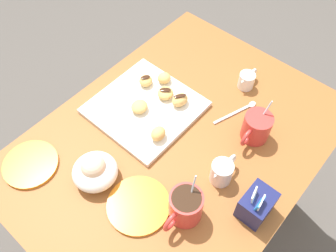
# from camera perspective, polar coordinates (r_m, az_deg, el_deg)

# --- Properties ---
(ground_plane) EXTENTS (8.00, 8.00, 0.00)m
(ground_plane) POSITION_cam_1_polar(r_m,az_deg,el_deg) (1.71, 1.01, -15.55)
(ground_plane) COLOR #514C47
(dining_table) EXTENTS (0.99, 0.74, 0.72)m
(dining_table) POSITION_cam_1_polar(r_m,az_deg,el_deg) (1.18, 1.42, -5.94)
(dining_table) COLOR #935628
(dining_table) RESTS_ON ground_plane
(pastry_plate_square) EXTENTS (0.30, 0.30, 0.02)m
(pastry_plate_square) POSITION_cam_1_polar(r_m,az_deg,el_deg) (1.13, -3.71, 3.00)
(pastry_plate_square) COLOR white
(pastry_plate_square) RESTS_ON dining_table
(coffee_mug_red_left) EXTENTS (0.12, 0.08, 0.14)m
(coffee_mug_red_left) POSITION_cam_1_polar(r_m,az_deg,el_deg) (1.06, 14.03, -0.13)
(coffee_mug_red_left) COLOR red
(coffee_mug_red_left) RESTS_ON dining_table
(coffee_mug_red_right) EXTENTS (0.13, 0.09, 0.15)m
(coffee_mug_red_right) POSITION_cam_1_polar(r_m,az_deg,el_deg) (0.91, 2.78, -12.76)
(coffee_mug_red_right) COLOR red
(coffee_mug_red_right) RESTS_ON dining_table
(cream_pitcher_white) EXTENTS (0.10, 0.06, 0.07)m
(cream_pitcher_white) POSITION_cam_1_polar(r_m,az_deg,el_deg) (0.98, 8.69, -7.22)
(cream_pitcher_white) COLOR white
(cream_pitcher_white) RESTS_ON dining_table
(sugar_caddy) EXTENTS (0.09, 0.07, 0.11)m
(sugar_caddy) POSITION_cam_1_polar(r_m,az_deg,el_deg) (0.95, 14.06, -12.19)
(sugar_caddy) COLOR #191E51
(sugar_caddy) RESTS_ON dining_table
(ice_cream_bowl) EXTENTS (0.13, 0.13, 0.09)m
(ice_cream_bowl) POSITION_cam_1_polar(r_m,az_deg,el_deg) (0.98, -11.71, -7.04)
(ice_cream_bowl) COLOR white
(ice_cream_bowl) RESTS_ON dining_table
(chocolate_sauce_pitcher) EXTENTS (0.09, 0.05, 0.06)m
(chocolate_sauce_pitcher) POSITION_cam_1_polar(r_m,az_deg,el_deg) (1.20, 12.57, 7.29)
(chocolate_sauce_pitcher) COLOR white
(chocolate_sauce_pitcher) RESTS_ON dining_table
(saucer_orange_left) EXTENTS (0.17, 0.17, 0.01)m
(saucer_orange_left) POSITION_cam_1_polar(r_m,az_deg,el_deg) (0.96, -4.76, -12.58)
(saucer_orange_left) COLOR orange
(saucer_orange_left) RESTS_ON dining_table
(saucer_orange_right) EXTENTS (0.16, 0.16, 0.01)m
(saucer_orange_right) POSITION_cam_1_polar(r_m,az_deg,el_deg) (1.09, -21.24, -5.75)
(saucer_orange_right) COLOR orange
(saucer_orange_right) RESTS_ON dining_table
(loose_spoon_near_saucer) EXTENTS (0.16, 0.06, 0.01)m
(loose_spoon_near_saucer) POSITION_cam_1_polar(r_m,az_deg,el_deg) (1.15, 11.54, 2.50)
(loose_spoon_near_saucer) COLOR silver
(loose_spoon_near_saucer) RESTS_ON dining_table
(beignet_0) EXTENTS (0.07, 0.07, 0.03)m
(beignet_0) POSITION_cam_1_polar(r_m,az_deg,el_deg) (1.10, -4.47, 3.24)
(beignet_0) COLOR #E5B260
(beignet_0) RESTS_ON pastry_plate_square
(beignet_1) EXTENTS (0.06, 0.05, 0.04)m
(beignet_1) POSITION_cam_1_polar(r_m,az_deg,el_deg) (1.11, 1.93, 4.22)
(beignet_1) COLOR #E5B260
(beignet_1) RESTS_ON pastry_plate_square
(chocolate_drizzle_1) EXTENTS (0.04, 0.03, 0.00)m
(chocolate_drizzle_1) POSITION_cam_1_polar(r_m,az_deg,el_deg) (1.10, 1.96, 4.87)
(chocolate_drizzle_1) COLOR #381E11
(chocolate_drizzle_1) RESTS_ON beignet_1
(beignet_2) EXTENTS (0.07, 0.07, 0.03)m
(beignet_2) POSITION_cam_1_polar(r_m,az_deg,el_deg) (1.13, -0.41, 5.30)
(beignet_2) COLOR #E5B260
(beignet_2) RESTS_ON pastry_plate_square
(chocolate_drizzle_2) EXTENTS (0.04, 0.04, 0.00)m
(chocolate_drizzle_2) POSITION_cam_1_polar(r_m,az_deg,el_deg) (1.12, -0.42, 5.84)
(chocolate_drizzle_2) COLOR #381E11
(chocolate_drizzle_2) RESTS_ON beignet_2
(beignet_3) EXTENTS (0.06, 0.05, 0.04)m
(beignet_3) POSITION_cam_1_polar(r_m,az_deg,el_deg) (1.03, -1.59, -1.24)
(beignet_3) COLOR #E5B260
(beignet_3) RESTS_ON pastry_plate_square
(beignet_4) EXTENTS (0.06, 0.06, 0.03)m
(beignet_4) POSITION_cam_1_polar(r_m,az_deg,el_deg) (1.17, -3.60, 7.29)
(beignet_4) COLOR #E5B260
(beignet_4) RESTS_ON pastry_plate_square
(chocolate_drizzle_4) EXTENTS (0.03, 0.03, 0.00)m
(chocolate_drizzle_4) POSITION_cam_1_polar(r_m,az_deg,el_deg) (1.16, -3.64, 7.84)
(chocolate_drizzle_4) COLOR #381E11
(chocolate_drizzle_4) RESTS_ON beignet_4
(beignet_5) EXTENTS (0.04, 0.04, 0.03)m
(beignet_5) POSITION_cam_1_polar(r_m,az_deg,el_deg) (1.18, -0.62, 7.74)
(beignet_5) COLOR #E5B260
(beignet_5) RESTS_ON pastry_plate_square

